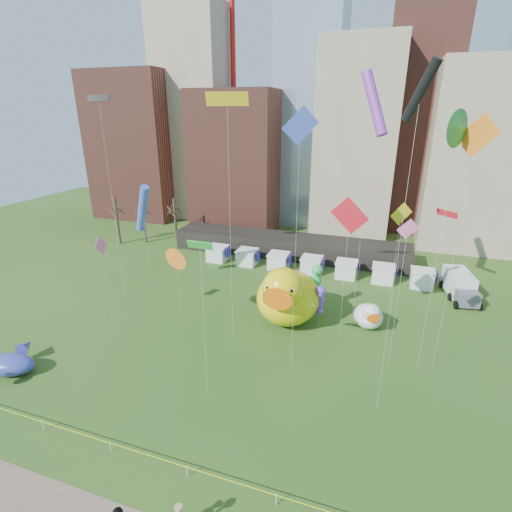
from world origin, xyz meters
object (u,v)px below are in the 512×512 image
at_px(small_duck, 369,315).
at_px(seahorse_green, 317,278).
at_px(whale_inflatable, 10,363).
at_px(seahorse_purple, 320,298).
at_px(box_truck, 460,285).
at_px(big_duck, 287,295).

relative_size(small_duck, seahorse_green, 0.78).
bearing_deg(whale_inflatable, seahorse_green, 25.94).
xyz_separation_m(small_duck, seahorse_green, (-6.16, 1.75, 2.87)).
xyz_separation_m(small_duck, seahorse_purple, (-5.23, -1.13, 1.81)).
bearing_deg(seahorse_green, seahorse_purple, -65.85).
distance_m(whale_inflatable, box_truck, 50.53).
relative_size(seahorse_green, box_truck, 0.78).
xyz_separation_m(big_duck, small_duck, (8.72, 1.86, -1.88)).
bearing_deg(seahorse_purple, seahorse_green, 100.26).
distance_m(seahorse_purple, whale_inflatable, 30.47).
height_order(whale_inflatable, box_truck, box_truck).
height_order(seahorse_green, whale_inflatable, seahorse_green).
bearing_deg(seahorse_purple, big_duck, -175.71).
relative_size(seahorse_green, seahorse_purple, 1.25).
xyz_separation_m(seahorse_purple, box_truck, (15.68, 12.72, -1.74)).
xyz_separation_m(whale_inflatable, box_truck, (40.64, 30.02, 0.62)).
xyz_separation_m(seahorse_green, seahorse_purple, (0.92, -2.87, -1.06)).
bearing_deg(big_duck, small_duck, 11.10).
distance_m(small_duck, seahorse_green, 7.01).
bearing_deg(whale_inflatable, small_duck, 17.33).
bearing_deg(seahorse_green, whale_inflatable, -133.66).
bearing_deg(big_duck, seahorse_purple, 10.91).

